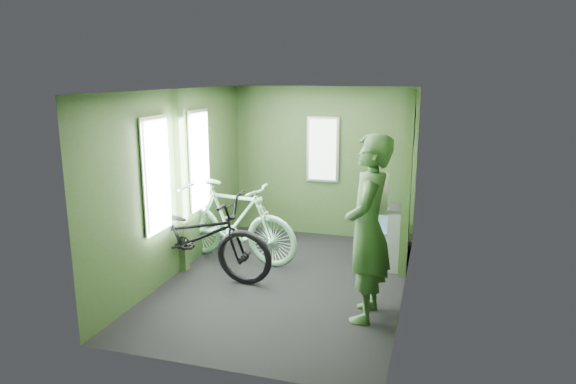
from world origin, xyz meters
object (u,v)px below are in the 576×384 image
waste_box (398,239)px  bicycle_black (195,278)px  passenger (368,229)px  bench_seat (392,237)px  bicycle_mint (234,261)px

waste_box → bicycle_black: bearing=-157.1°
passenger → bench_seat: 2.04m
bicycle_mint → passenger: passenger is taller
passenger → bench_seat: size_ratio=1.98×
waste_box → bicycle_mint: bearing=-171.4°
bicycle_black → waste_box: bearing=-65.1°
bicycle_black → waste_box: waste_box is taller
waste_box → bench_seat: (-0.11, 0.47, -0.13)m
bicycle_black → waste_box: (2.38, 1.01, 0.41)m
passenger → bench_seat: (0.09, 1.93, -0.67)m
waste_box → bench_seat: size_ratio=0.86×
passenger → bicycle_black: bearing=-100.5°
bicycle_mint → bench_seat: (2.02, 0.79, 0.29)m
bench_seat → bicycle_black: bearing=-149.5°
waste_box → passenger: bearing=-97.8°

